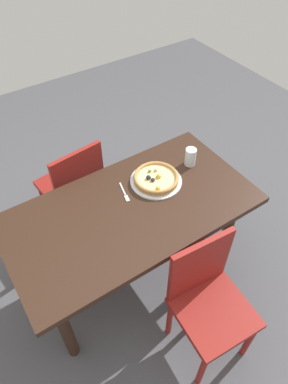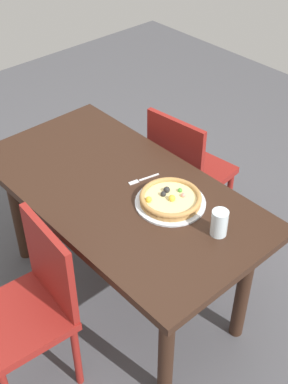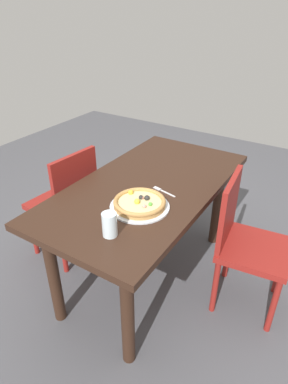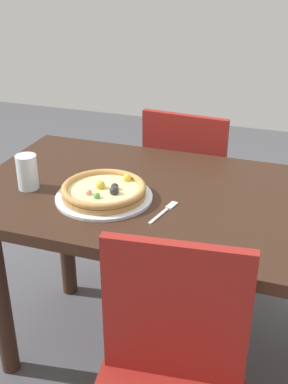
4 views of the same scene
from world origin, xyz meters
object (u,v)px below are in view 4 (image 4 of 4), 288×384
fork (165,210)px  drinking_glass (27,172)px  pizza (104,190)px  chair_far (190,187)px  plate (104,197)px  dining_table (182,223)px

fork → drinking_glass: 0.51m
pizza → fork: (0.22, -0.02, -0.03)m
chair_far → plate: bearing=-95.9°
plate → fork: (0.22, -0.02, -0.00)m
dining_table → drinking_glass: size_ratio=12.15×
dining_table → fork: bearing=-103.7°
dining_table → pizza: 0.30m
fork → pizza: bearing=97.9°
fork → drinking_glass: size_ratio=1.34×
dining_table → fork: (-0.03, -0.12, 0.11)m
plate → chair_far: bearing=79.4°
drinking_glass → fork: bearing=-0.7°
dining_table → pizza: bearing=-158.0°
dining_table → drinking_glass: 0.57m
fork → drinking_glass: bearing=102.1°
dining_table → fork: 0.16m
fork → plate: bearing=98.0°
pizza → fork: size_ratio=1.74×
chair_far → pizza: chair_far is taller
plate → fork: plate is taller
plate → drinking_glass: bearing=-177.4°
chair_far → fork: size_ratio=5.31×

